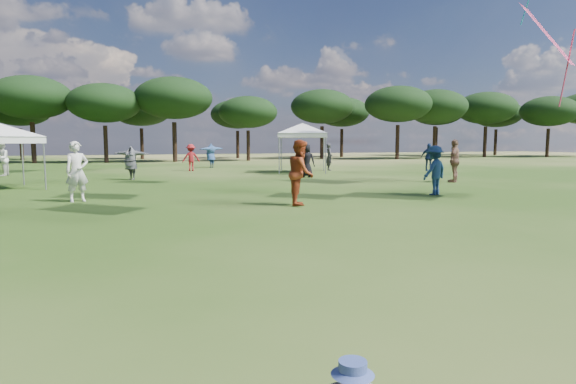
% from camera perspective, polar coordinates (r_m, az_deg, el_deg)
% --- Properties ---
extents(tree_line, '(108.78, 17.63, 7.77)m').
position_cam_1_polar(tree_line, '(48.02, -14.87, 10.10)').
color(tree_line, black).
rests_on(tree_line, ground).
extents(tent_right, '(5.32, 5.32, 3.22)m').
position_cam_1_polar(tent_right, '(28.72, 1.73, 7.91)').
color(tent_right, gray).
rests_on(tent_right, ground).
extents(festival_crowd, '(31.14, 22.12, 1.93)m').
position_cam_1_polar(festival_crowd, '(22.78, -15.60, 3.41)').
color(festival_crowd, '#913618').
rests_on(festival_crowd, ground).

